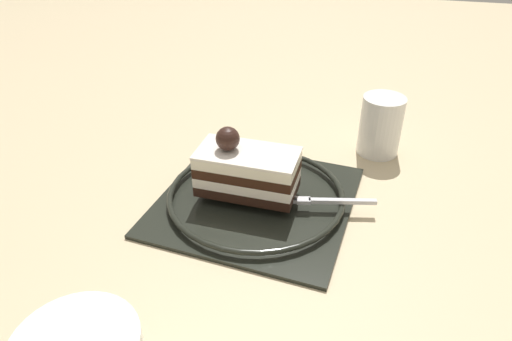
# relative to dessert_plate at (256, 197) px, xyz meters

# --- Properties ---
(ground_plane) EXTENTS (2.40, 2.40, 0.00)m
(ground_plane) POSITION_rel_dessert_plate_xyz_m (0.01, -0.02, -0.01)
(ground_plane) COLOR tan
(dessert_plate) EXTENTS (0.25, 0.25, 0.02)m
(dessert_plate) POSITION_rel_dessert_plate_xyz_m (0.00, 0.00, 0.00)
(dessert_plate) COLOR black
(dessert_plate) RESTS_ON ground_plane
(cake_slice) EXTENTS (0.12, 0.07, 0.08)m
(cake_slice) POSITION_rel_dessert_plate_xyz_m (-0.01, 0.00, 0.04)
(cake_slice) COLOR black
(cake_slice) RESTS_ON dessert_plate
(fork) EXTENTS (0.12, 0.03, 0.00)m
(fork) POSITION_rel_dessert_plate_xyz_m (0.08, -0.00, 0.01)
(fork) COLOR silver
(fork) RESTS_ON dessert_plate
(drink_glass_far) EXTENTS (0.06, 0.06, 0.08)m
(drink_glass_far) POSITION_rel_dessert_plate_xyz_m (0.14, 0.16, 0.03)
(drink_glass_far) COLOR white
(drink_glass_far) RESTS_ON ground_plane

